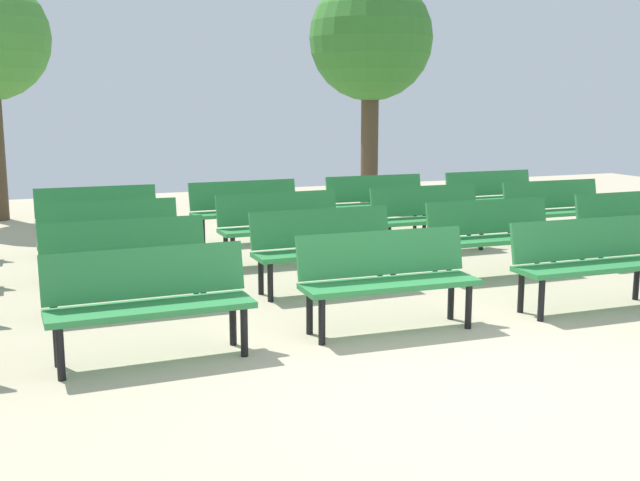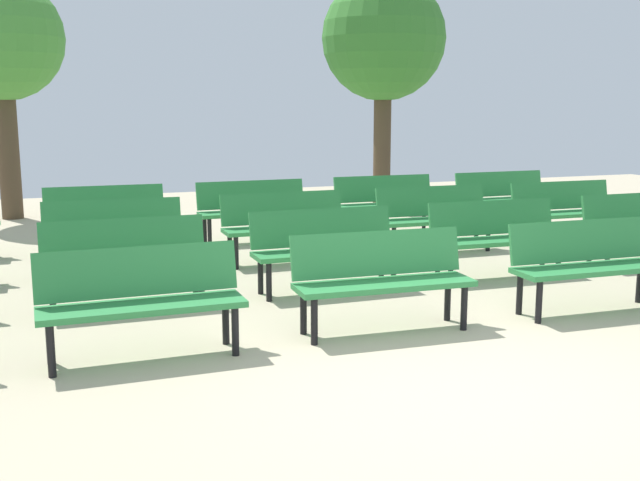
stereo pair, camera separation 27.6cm
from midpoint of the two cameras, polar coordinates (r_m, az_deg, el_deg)
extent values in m
plane|color=#BCAD8E|center=(5.66, 10.81, -10.85)|extent=(25.44, 25.44, 0.00)
cube|color=#2D8442|center=(6.20, -13.60, -4.91)|extent=(1.61, 0.46, 0.05)
cube|color=#2D8442|center=(6.33, -13.99, -2.32)|extent=(1.60, 0.14, 0.40)
cylinder|color=black|center=(6.05, -19.88, -7.89)|extent=(0.06, 0.06, 0.40)
cylinder|color=black|center=(6.25, -6.89, -6.73)|extent=(0.06, 0.06, 0.40)
cylinder|color=black|center=(6.35, -20.04, -7.02)|extent=(0.06, 0.06, 0.40)
cylinder|color=black|center=(6.55, -7.66, -5.96)|extent=(0.06, 0.06, 0.40)
cube|color=#2D8442|center=(6.82, 4.07, -3.24)|extent=(1.62, 0.51, 0.05)
cube|color=#2D8442|center=(6.95, 3.43, -0.92)|extent=(1.60, 0.19, 0.40)
cylinder|color=black|center=(6.49, -1.08, -6.00)|extent=(0.06, 0.06, 0.40)
cylinder|color=black|center=(7.05, 9.81, -4.84)|extent=(0.06, 0.06, 0.40)
cylinder|color=black|center=(6.79, -1.95, -5.28)|extent=(0.06, 0.06, 0.40)
cylinder|color=black|center=(7.32, 8.58, -4.24)|extent=(0.06, 0.06, 0.40)
cube|color=#2D8442|center=(7.91, 18.56, -1.87)|extent=(1.61, 0.49, 0.05)
cube|color=#2D8442|center=(8.02, 17.77, 0.12)|extent=(1.60, 0.17, 0.40)
cylinder|color=black|center=(7.43, 15.01, -4.27)|extent=(0.06, 0.06, 0.40)
cylinder|color=black|center=(7.68, 13.63, -3.72)|extent=(0.06, 0.06, 0.40)
cylinder|color=black|center=(8.53, 21.48, -2.77)|extent=(0.06, 0.06, 0.40)
cube|color=#2D8442|center=(7.73, -15.02, -1.96)|extent=(1.60, 0.44, 0.05)
cube|color=#2D8442|center=(7.88, -15.28, 0.07)|extent=(1.60, 0.13, 0.40)
cylinder|color=black|center=(7.58, -20.05, -4.25)|extent=(0.06, 0.06, 0.40)
cylinder|color=black|center=(7.74, -9.63, -3.47)|extent=(0.06, 0.06, 0.40)
cylinder|color=black|center=(7.89, -20.14, -3.69)|extent=(0.06, 0.06, 0.40)
cylinder|color=black|center=(8.04, -10.12, -2.96)|extent=(0.06, 0.06, 0.40)
cube|color=#2D8442|center=(8.21, -0.37, -0.90)|extent=(1.60, 0.45, 0.05)
cube|color=#2D8442|center=(8.35, -0.87, 1.00)|extent=(1.60, 0.13, 0.40)
cylinder|color=black|center=(7.88, -4.69, -3.10)|extent=(0.06, 0.06, 0.40)
cylinder|color=black|center=(8.39, 4.49, -2.28)|extent=(0.06, 0.06, 0.40)
cylinder|color=black|center=(8.18, -5.35, -2.61)|extent=(0.06, 0.06, 0.40)
cylinder|color=black|center=(8.67, 3.56, -1.85)|extent=(0.06, 0.06, 0.40)
cube|color=#2D8442|center=(9.16, 12.03, 0.05)|extent=(1.61, 0.49, 0.05)
cube|color=#2D8442|center=(9.29, 11.44, 1.74)|extent=(1.60, 0.18, 0.40)
cylinder|color=black|center=(8.72, 8.63, -1.88)|extent=(0.06, 0.06, 0.40)
cylinder|color=black|center=(9.46, 16.10, -1.21)|extent=(0.06, 0.06, 0.40)
cylinder|color=black|center=(9.00, 7.65, -1.48)|extent=(0.06, 0.06, 0.40)
cylinder|color=black|center=(9.72, 14.99, -0.86)|extent=(0.06, 0.06, 0.40)
cube|color=#2D8442|center=(10.48, 21.68, 0.82)|extent=(1.60, 0.45, 0.05)
cube|color=#2D8442|center=(10.58, 21.02, 2.29)|extent=(1.60, 0.13, 0.40)
cylinder|color=black|center=(9.93, 19.31, -0.86)|extent=(0.06, 0.06, 0.40)
cylinder|color=black|center=(10.16, 18.12, -0.54)|extent=(0.06, 0.06, 0.40)
cube|color=#2D8442|center=(9.26, -16.04, -0.01)|extent=(1.62, 0.50, 0.05)
cube|color=#2D8442|center=(9.42, -16.19, 1.66)|extent=(1.60, 0.19, 0.40)
cylinder|color=black|center=(9.13, -20.28, -1.85)|extent=(0.06, 0.06, 0.40)
cylinder|color=black|center=(9.22, -11.56, -1.31)|extent=(0.06, 0.06, 0.40)
cylinder|color=black|center=(9.45, -20.27, -1.46)|extent=(0.06, 0.06, 0.40)
cylinder|color=black|center=(9.53, -11.84, -0.94)|extent=(0.06, 0.06, 0.40)
cube|color=#2D8442|center=(9.71, -3.57, 0.83)|extent=(1.60, 0.44, 0.05)
cube|color=#2D8442|center=(9.86, -3.96, 2.41)|extent=(1.60, 0.13, 0.40)
cylinder|color=black|center=(9.40, -7.29, -0.96)|extent=(0.06, 0.06, 0.40)
cylinder|color=black|center=(9.84, 0.61, -0.37)|extent=(0.06, 0.06, 0.40)
cylinder|color=black|center=(9.70, -7.78, -0.61)|extent=(0.06, 0.06, 0.40)
cylinder|color=black|center=(10.13, -0.09, -0.05)|extent=(0.06, 0.06, 0.40)
cube|color=#2D8442|center=(10.53, 7.45, 1.51)|extent=(1.61, 0.48, 0.05)
cube|color=#2D8442|center=(10.67, 6.98, 2.96)|extent=(1.60, 0.16, 0.40)
cylinder|color=black|center=(10.11, 4.33, -0.10)|extent=(0.06, 0.06, 0.40)
cylinder|color=black|center=(10.77, 11.11, 0.37)|extent=(0.06, 0.06, 0.40)
cylinder|color=black|center=(10.40, 3.59, 0.20)|extent=(0.06, 0.06, 0.40)
cylinder|color=black|center=(11.04, 10.25, 0.64)|extent=(0.06, 0.06, 0.40)
cube|color=#2D8442|center=(11.60, 16.54, 1.98)|extent=(1.61, 0.48, 0.05)
cube|color=#2D8442|center=(11.73, 16.02, 3.30)|extent=(1.60, 0.17, 0.40)
cylinder|color=black|center=(11.10, 14.08, 0.55)|extent=(0.06, 0.06, 0.40)
cylinder|color=black|center=(11.94, 19.64, 0.93)|extent=(0.06, 0.06, 0.40)
cylinder|color=black|center=(11.36, 13.18, 0.81)|extent=(0.06, 0.06, 0.40)
cylinder|color=black|center=(12.19, 18.68, 1.16)|extent=(0.06, 0.06, 0.40)
cube|color=#2D8442|center=(10.81, -16.75, 1.38)|extent=(1.61, 0.47, 0.05)
cube|color=#2D8442|center=(10.97, -16.89, 2.80)|extent=(1.60, 0.16, 0.40)
cylinder|color=black|center=(10.66, -20.37, -0.19)|extent=(0.06, 0.06, 0.40)
cylinder|color=black|center=(10.76, -12.90, 0.29)|extent=(0.06, 0.06, 0.40)
cylinder|color=black|center=(10.98, -20.39, 0.10)|extent=(0.06, 0.06, 0.40)
cylinder|color=black|center=(11.07, -13.14, 0.56)|extent=(0.06, 0.06, 0.40)
cube|color=#2D8442|center=(11.15, -6.07, 2.03)|extent=(1.60, 0.45, 0.05)
cube|color=#2D8442|center=(11.31, -6.38, 3.39)|extent=(1.60, 0.14, 0.40)
cylinder|color=black|center=(10.86, -9.35, 0.51)|extent=(0.06, 0.06, 0.40)
cylinder|color=black|center=(11.25, -2.40, 0.98)|extent=(0.06, 0.06, 0.40)
cylinder|color=black|center=(11.17, -9.73, 0.77)|extent=(0.06, 0.06, 0.40)
cylinder|color=black|center=(11.55, -2.94, 1.22)|extent=(0.06, 0.06, 0.40)
cube|color=#2D8442|center=(11.93, 3.75, 2.60)|extent=(1.61, 0.48, 0.05)
cube|color=#2D8442|center=(12.08, 3.38, 3.87)|extent=(1.60, 0.17, 0.40)
cylinder|color=black|center=(11.55, 0.89, 1.23)|extent=(0.06, 0.06, 0.40)
cylinder|color=black|center=(12.12, 7.07, 1.58)|extent=(0.06, 0.06, 0.40)
cylinder|color=black|center=(11.84, 0.33, 1.46)|extent=(0.06, 0.06, 0.40)
cylinder|color=black|center=(12.40, 6.39, 1.79)|extent=(0.06, 0.06, 0.40)
cube|color=#2D8442|center=(12.92, 12.19, 2.99)|extent=(1.60, 0.45, 0.05)
cube|color=#2D8442|center=(13.06, 11.74, 4.16)|extent=(1.60, 0.13, 0.40)
cylinder|color=black|center=(12.44, 9.90, 1.73)|extent=(0.06, 0.06, 0.40)
cylinder|color=black|center=(13.23, 15.05, 2.04)|extent=(0.06, 0.06, 0.40)
cylinder|color=black|center=(12.71, 9.14, 1.94)|extent=(0.06, 0.06, 0.40)
cylinder|color=black|center=(13.49, 14.23, 2.23)|extent=(0.06, 0.06, 0.40)
cylinder|color=#4C3A28|center=(15.41, 3.16, 7.39)|extent=(0.34, 0.34, 2.49)
sphere|color=#387A2D|center=(15.44, 3.24, 14.69)|extent=(2.39, 2.39, 2.39)
camera|label=1|loc=(0.14, -90.96, -0.17)|focal=43.34mm
camera|label=2|loc=(0.14, 89.04, 0.17)|focal=43.34mm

